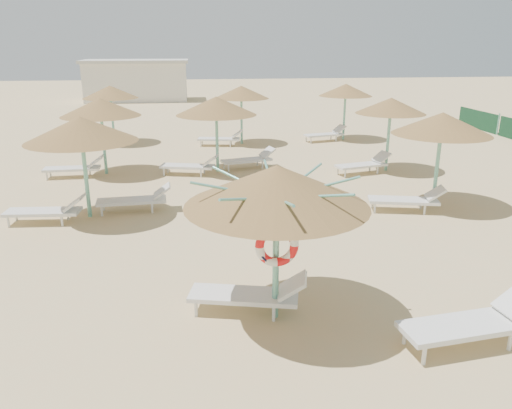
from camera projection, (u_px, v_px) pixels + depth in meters
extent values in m
plane|color=tan|center=(290.00, 307.00, 8.94)|extent=(120.00, 120.00, 0.00)
cylinder|color=#68B49F|center=(276.00, 257.00, 8.30)|extent=(0.11, 0.11, 2.25)
cone|color=brown|center=(277.00, 186.00, 7.92)|extent=(3.00, 3.00, 0.68)
cylinder|color=#68B49F|center=(277.00, 201.00, 8.00)|extent=(0.20, 0.20, 0.12)
cylinder|color=#68B49F|center=(319.00, 187.00, 8.02)|extent=(1.36, 0.04, 0.35)
cylinder|color=#68B49F|center=(300.00, 180.00, 8.46)|extent=(0.99, 0.99, 0.35)
cylinder|color=#68B49F|center=(270.00, 178.00, 8.59)|extent=(0.04, 1.36, 0.35)
cylinder|color=#68B49F|center=(243.00, 182.00, 8.34)|extent=(0.99, 0.99, 0.35)
cylinder|color=#68B49F|center=(234.00, 190.00, 7.85)|extent=(1.36, 0.04, 0.35)
cylinder|color=#68B49F|center=(250.00, 199.00, 7.42)|extent=(0.99, 0.99, 0.35)
cylinder|color=#68B49F|center=(285.00, 202.00, 7.29)|extent=(0.04, 1.36, 0.35)
cylinder|color=#68B49F|center=(314.00, 197.00, 7.53)|extent=(0.99, 0.99, 0.35)
torus|color=red|center=(277.00, 246.00, 8.13)|extent=(0.73, 0.15, 0.73)
cylinder|color=silver|center=(196.00, 309.00, 8.60)|extent=(0.06, 0.06, 0.28)
cylinder|color=silver|center=(202.00, 295.00, 9.07)|extent=(0.06, 0.06, 0.28)
cylinder|color=silver|center=(274.00, 314.00, 8.46)|extent=(0.06, 0.06, 0.28)
cylinder|color=silver|center=(276.00, 299.00, 8.93)|extent=(0.06, 0.06, 0.28)
cube|color=silver|center=(244.00, 295.00, 8.70)|extent=(1.99, 1.05, 0.08)
cube|color=silver|center=(292.00, 285.00, 8.54)|extent=(0.61, 0.69, 0.36)
cylinder|color=silver|center=(424.00, 355.00, 7.31)|extent=(0.07, 0.07, 0.31)
cylinder|color=silver|center=(405.00, 335.00, 7.81)|extent=(0.07, 0.07, 0.31)
cylinder|color=silver|center=(510.00, 341.00, 7.65)|extent=(0.07, 0.07, 0.31)
cylinder|color=silver|center=(486.00, 323.00, 8.16)|extent=(0.07, 0.07, 0.31)
cube|color=silver|center=(466.00, 326.00, 7.70)|extent=(2.15, 0.93, 0.09)
cylinder|color=#68B49F|center=(86.00, 176.00, 13.26)|extent=(0.11, 0.11, 2.30)
cone|color=brown|center=(81.00, 129.00, 12.88)|extent=(2.89, 2.89, 0.65)
cylinder|color=#68B49F|center=(82.00, 139.00, 12.96)|extent=(0.20, 0.20, 0.12)
cylinder|color=silver|center=(8.00, 222.00, 12.79)|extent=(0.06, 0.06, 0.28)
cylinder|color=silver|center=(16.00, 216.00, 13.26)|extent=(0.06, 0.06, 0.28)
cylinder|color=silver|center=(62.00, 221.00, 12.86)|extent=(0.06, 0.06, 0.28)
cylinder|color=silver|center=(68.00, 215.00, 13.33)|extent=(0.06, 0.06, 0.28)
cube|color=silver|center=(43.00, 212.00, 13.01)|extent=(1.94, 0.75, 0.08)
cube|color=silver|center=(75.00, 202.00, 12.98)|extent=(0.53, 0.63, 0.36)
cylinder|color=silver|center=(102.00, 211.00, 13.61)|extent=(0.06, 0.06, 0.28)
cylinder|color=silver|center=(103.00, 206.00, 14.08)|extent=(0.06, 0.06, 0.28)
cylinder|color=silver|center=(152.00, 208.00, 13.86)|extent=(0.06, 0.06, 0.28)
cylinder|color=silver|center=(152.00, 203.00, 14.33)|extent=(0.06, 0.06, 0.28)
cube|color=silver|center=(132.00, 201.00, 13.94)|extent=(1.94, 0.75, 0.08)
cube|color=silver|center=(162.00, 191.00, 14.02)|extent=(0.53, 0.63, 0.36)
cylinder|color=#68B49F|center=(104.00, 142.00, 17.76)|extent=(0.11, 0.11, 2.30)
cone|color=brown|center=(100.00, 107.00, 17.37)|extent=(2.77, 2.77, 0.62)
cylinder|color=#68B49F|center=(101.00, 114.00, 17.45)|extent=(0.20, 0.20, 0.12)
cylinder|color=silver|center=(47.00, 176.00, 17.21)|extent=(0.06, 0.06, 0.28)
cylinder|color=silver|center=(50.00, 173.00, 17.68)|extent=(0.06, 0.06, 0.28)
cylinder|color=silver|center=(87.00, 175.00, 17.41)|extent=(0.06, 0.06, 0.28)
cylinder|color=silver|center=(90.00, 171.00, 17.88)|extent=(0.06, 0.06, 0.28)
cube|color=silver|center=(72.00, 169.00, 17.50)|extent=(1.92, 0.68, 0.08)
cube|color=silver|center=(96.00, 161.00, 17.55)|extent=(0.50, 0.61, 0.36)
cylinder|color=#68B49F|center=(113.00, 119.00, 23.27)|extent=(0.11, 0.11, 2.30)
cone|color=brown|center=(110.00, 92.00, 22.89)|extent=(2.53, 2.53, 0.57)
cylinder|color=#68B49F|center=(111.00, 97.00, 22.96)|extent=(0.20, 0.20, 0.12)
cylinder|color=silver|center=(70.00, 143.00, 22.82)|extent=(0.06, 0.06, 0.28)
cylinder|color=silver|center=(73.00, 141.00, 23.30)|extent=(0.06, 0.06, 0.28)
cylinder|color=silver|center=(99.00, 143.00, 22.84)|extent=(0.06, 0.06, 0.28)
cylinder|color=silver|center=(102.00, 141.00, 23.32)|extent=(0.06, 0.06, 0.28)
cube|color=silver|center=(88.00, 139.00, 23.02)|extent=(1.96, 0.82, 0.08)
cube|color=silver|center=(106.00, 133.00, 22.96)|extent=(0.55, 0.65, 0.36)
cylinder|color=#68B49F|center=(217.00, 141.00, 18.08)|extent=(0.11, 0.11, 2.30)
cone|color=brown|center=(216.00, 106.00, 17.69)|extent=(2.88, 2.88, 0.65)
cylinder|color=#68B49F|center=(216.00, 113.00, 17.77)|extent=(0.20, 0.20, 0.12)
cylinder|color=silver|center=(164.00, 172.00, 17.75)|extent=(0.06, 0.06, 0.28)
cylinder|color=silver|center=(168.00, 169.00, 18.22)|extent=(0.06, 0.06, 0.28)
cylinder|color=silver|center=(201.00, 173.00, 17.58)|extent=(0.06, 0.06, 0.28)
cylinder|color=silver|center=(204.00, 170.00, 18.05)|extent=(0.06, 0.06, 0.28)
cube|color=silver|center=(187.00, 166.00, 17.83)|extent=(2.00, 1.08, 0.08)
cube|color=silver|center=(210.00, 160.00, 17.65)|extent=(0.62, 0.70, 0.36)
cylinder|color=silver|center=(229.00, 168.00, 18.30)|extent=(0.06, 0.06, 0.28)
cylinder|color=silver|center=(224.00, 165.00, 18.74)|extent=(0.06, 0.06, 0.28)
cylinder|color=silver|center=(262.00, 165.00, 18.78)|extent=(0.06, 0.06, 0.28)
cylinder|color=silver|center=(257.00, 162.00, 19.22)|extent=(0.06, 0.06, 0.28)
cube|color=silver|center=(246.00, 160.00, 18.75)|extent=(2.00, 1.08, 0.08)
cube|color=silver|center=(267.00, 152.00, 18.98)|extent=(0.62, 0.70, 0.36)
cylinder|color=#68B49F|center=(242.00, 119.00, 23.17)|extent=(0.11, 0.11, 2.30)
cone|color=brown|center=(241.00, 92.00, 22.79)|extent=(2.54, 2.54, 0.57)
cylinder|color=#68B49F|center=(241.00, 97.00, 22.86)|extent=(0.20, 0.20, 0.12)
cylinder|color=silver|center=(201.00, 144.00, 22.76)|extent=(0.06, 0.06, 0.28)
cylinder|color=silver|center=(202.00, 142.00, 23.24)|extent=(0.06, 0.06, 0.28)
cylinder|color=silver|center=(230.00, 144.00, 22.72)|extent=(0.06, 0.06, 0.28)
cylinder|color=silver|center=(231.00, 142.00, 23.19)|extent=(0.06, 0.06, 0.28)
cube|color=silver|center=(219.00, 139.00, 22.92)|extent=(1.97, 0.92, 0.08)
cube|color=silver|center=(237.00, 134.00, 22.82)|extent=(0.57, 0.67, 0.36)
cylinder|color=#68B49F|center=(437.00, 167.00, 14.21)|extent=(0.11, 0.11, 2.30)
cone|color=brown|center=(442.00, 123.00, 13.83)|extent=(2.73, 2.73, 0.61)
cylinder|color=#68B49F|center=(441.00, 132.00, 13.90)|extent=(0.20, 0.20, 0.12)
cylinder|color=silver|center=(375.00, 208.00, 13.85)|extent=(0.06, 0.06, 0.28)
cylinder|color=silver|center=(373.00, 203.00, 14.33)|extent=(0.06, 0.06, 0.28)
cylinder|color=silver|center=(425.00, 210.00, 13.72)|extent=(0.06, 0.06, 0.28)
cylinder|color=silver|center=(421.00, 204.00, 14.20)|extent=(0.06, 0.06, 0.28)
cube|color=silver|center=(403.00, 200.00, 13.96)|extent=(1.99, 1.03, 0.08)
cube|color=silver|center=(435.00, 193.00, 13.80)|extent=(0.61, 0.69, 0.36)
cylinder|color=#68B49F|center=(388.00, 140.00, 18.23)|extent=(0.11, 0.11, 2.30)
cone|color=brown|center=(391.00, 106.00, 17.85)|extent=(2.50, 2.50, 0.56)
cylinder|color=#68B49F|center=(390.00, 112.00, 17.92)|extent=(0.20, 0.20, 0.12)
cylinder|color=silver|center=(345.00, 174.00, 17.53)|extent=(0.06, 0.06, 0.28)
cylinder|color=silver|center=(338.00, 171.00, 17.97)|extent=(0.06, 0.06, 0.28)
cylinder|color=silver|center=(378.00, 170.00, 18.00)|extent=(0.06, 0.06, 0.28)
cylinder|color=silver|center=(370.00, 167.00, 18.44)|extent=(0.06, 0.06, 0.28)
cube|color=silver|center=(361.00, 165.00, 17.97)|extent=(1.99, 1.07, 0.08)
cube|color=silver|center=(381.00, 157.00, 18.20)|extent=(0.62, 0.70, 0.36)
cylinder|color=#68B49F|center=(344.00, 116.00, 24.24)|extent=(0.11, 0.11, 2.30)
cone|color=brown|center=(346.00, 90.00, 23.85)|extent=(2.55, 2.55, 0.57)
cylinder|color=#68B49F|center=(345.00, 95.00, 23.93)|extent=(0.20, 0.20, 0.12)
cylinder|color=silver|center=(311.00, 140.00, 23.54)|extent=(0.06, 0.06, 0.28)
cylinder|color=silver|center=(306.00, 139.00, 23.99)|extent=(0.06, 0.06, 0.28)
cylinder|color=silver|center=(336.00, 139.00, 24.00)|extent=(0.06, 0.06, 0.28)
cylinder|color=silver|center=(331.00, 137.00, 24.45)|extent=(0.06, 0.06, 0.28)
cube|color=silver|center=(324.00, 135.00, 23.98)|extent=(1.99, 1.06, 0.08)
cube|color=silver|center=(339.00, 129.00, 24.20)|extent=(0.61, 0.70, 0.36)
cube|color=silver|center=(137.00, 82.00, 40.79)|extent=(8.00, 4.00, 3.00)
cube|color=beige|center=(136.00, 61.00, 40.29)|extent=(8.40, 4.40, 0.25)
cube|color=#1A4E26|center=(478.00, 120.00, 27.45)|extent=(0.08, 3.80, 1.00)
cylinder|color=#68B49F|center=(498.00, 124.00, 25.64)|extent=(0.08, 0.08, 1.10)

